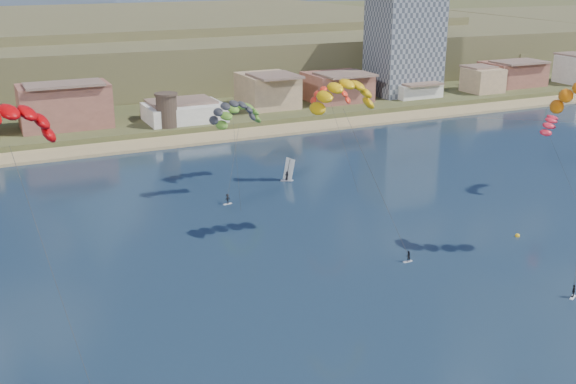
% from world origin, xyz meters
% --- Properties ---
extents(ground, '(2400.00, 2400.00, 0.00)m').
position_xyz_m(ground, '(0.00, 0.00, 0.00)').
color(ground, black).
rests_on(ground, ground).
extents(beach, '(2200.00, 12.00, 0.90)m').
position_xyz_m(beach, '(0.00, 106.00, 0.25)').
color(beach, tan).
rests_on(beach, ground).
extents(land, '(2200.00, 900.00, 4.00)m').
position_xyz_m(land, '(0.00, 560.00, 0.00)').
color(land, brown).
rests_on(land, ground).
extents(foothills, '(940.00, 210.00, 18.00)m').
position_xyz_m(foothills, '(22.39, 232.47, 9.08)').
color(foothills, brown).
rests_on(foothills, ground).
extents(apartment_tower, '(20.00, 16.00, 32.00)m').
position_xyz_m(apartment_tower, '(85.00, 128.00, 17.82)').
color(apartment_tower, gray).
rests_on(apartment_tower, ground).
extents(watchtower, '(5.82, 5.82, 8.60)m').
position_xyz_m(watchtower, '(5.00, 114.00, 6.37)').
color(watchtower, '#47382D').
rests_on(watchtower, ground).
extents(kitesurfer_red, '(11.39, 16.20, 29.76)m').
position_xyz_m(kitesurfer_red, '(-36.85, 20.28, 26.37)').
color(kitesurfer_red, silver).
rests_on(kitesurfer_red, ground).
extents(kitesurfer_yellow, '(11.30, 15.27, 27.12)m').
position_xyz_m(kitesurfer_yellow, '(10.61, 35.03, 23.36)').
color(kitesurfer_yellow, silver).
rests_on(kitesurfer_yellow, ground).
extents(kitesurfer_green, '(13.96, 16.64, 19.33)m').
position_xyz_m(kitesurfer_green, '(7.41, 70.16, 13.99)').
color(kitesurfer_green, silver).
rests_on(kitesurfer_green, ground).
extents(distant_kite_dark, '(9.05, 5.76, 19.73)m').
position_xyz_m(distant_kite_dark, '(2.63, 60.67, 16.82)').
color(distant_kite_dark, '#262626').
rests_on(distant_kite_dark, ground).
extents(distant_kite_orange, '(8.62, 7.11, 20.85)m').
position_xyz_m(distant_kite_orange, '(22.52, 60.82, 18.26)').
color(distant_kite_orange, '#262626').
rests_on(distant_kite_orange, ground).
extents(distant_kite_red, '(7.55, 7.39, 16.53)m').
position_xyz_m(distant_kite_red, '(56.11, 38.69, 13.80)').
color(distant_kite_red, '#262626').
rests_on(distant_kite_red, ground).
extents(windsurfer, '(2.71, 2.89, 4.49)m').
position_xyz_m(windsurfer, '(15.86, 65.83, 1.42)').
color(windsurfer, silver).
rests_on(windsurfer, ground).
extents(buoy, '(0.75, 0.75, 0.75)m').
position_xyz_m(buoy, '(36.28, 23.36, 0.13)').
color(buoy, yellow).
rests_on(buoy, ground).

